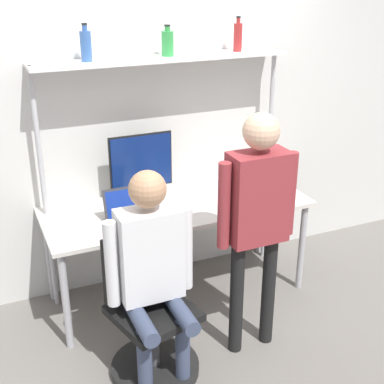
# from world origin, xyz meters

# --- Properties ---
(ground_plane) EXTENTS (12.00, 12.00, 0.00)m
(ground_plane) POSITION_xyz_m (0.00, 0.00, 0.00)
(ground_plane) COLOR slate
(wall_back) EXTENTS (8.00, 0.06, 2.70)m
(wall_back) POSITION_xyz_m (0.00, 0.81, 1.35)
(wall_back) COLOR silver
(wall_back) RESTS_ON ground_plane
(desk) EXTENTS (1.96, 0.76, 0.76)m
(desk) POSITION_xyz_m (0.00, 0.40, 0.69)
(desk) COLOR beige
(desk) RESTS_ON ground_plane
(shelf_unit) EXTENTS (1.86, 0.27, 1.81)m
(shelf_unit) POSITION_xyz_m (0.00, 0.63, 1.55)
(shelf_unit) COLOR white
(shelf_unit) RESTS_ON ground_plane
(monitor) EXTENTS (0.48, 0.21, 0.51)m
(monitor) POSITION_xyz_m (-0.20, 0.60, 1.03)
(monitor) COLOR black
(monitor) RESTS_ON desk
(laptop) EXTENTS (0.30, 0.23, 0.23)m
(laptop) POSITION_xyz_m (-0.42, 0.29, 0.82)
(laptop) COLOR #333338
(laptop) RESTS_ON desk
(cell_phone) EXTENTS (0.07, 0.15, 0.01)m
(cell_phone) POSITION_xyz_m (-0.14, 0.25, 0.77)
(cell_phone) COLOR #264C8C
(cell_phone) RESTS_ON desk
(office_chair) EXTENTS (0.56, 0.56, 0.92)m
(office_chair) POSITION_xyz_m (-0.48, -0.33, 0.28)
(office_chair) COLOR black
(office_chair) RESTS_ON ground_plane
(person_seated) EXTENTS (0.54, 0.47, 1.36)m
(person_seated) POSITION_xyz_m (-0.47, -0.38, 0.80)
(person_seated) COLOR #38425B
(person_seated) RESTS_ON ground_plane
(person_standing) EXTENTS (0.53, 0.22, 1.63)m
(person_standing) POSITION_xyz_m (0.22, -0.39, 1.03)
(person_standing) COLOR black
(person_standing) RESTS_ON ground_plane
(bottle_green) EXTENTS (0.09, 0.09, 0.21)m
(bottle_green) POSITION_xyz_m (0.04, 0.63, 1.90)
(bottle_green) COLOR #2D8C3F
(bottle_green) RESTS_ON shelf_unit
(bottle_red) EXTENTS (0.06, 0.06, 0.25)m
(bottle_red) POSITION_xyz_m (0.59, 0.63, 1.91)
(bottle_red) COLOR maroon
(bottle_red) RESTS_ON shelf_unit
(bottle_blue) EXTENTS (0.07, 0.07, 0.25)m
(bottle_blue) POSITION_xyz_m (-0.54, 0.63, 1.91)
(bottle_blue) COLOR #335999
(bottle_blue) RESTS_ON shelf_unit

